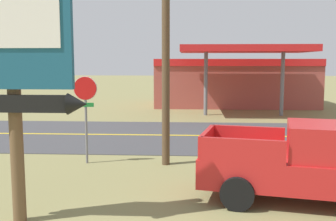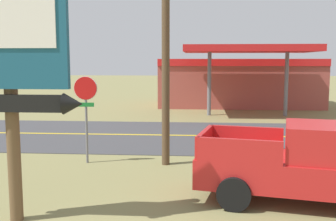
{
  "view_description": "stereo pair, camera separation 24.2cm",
  "coord_description": "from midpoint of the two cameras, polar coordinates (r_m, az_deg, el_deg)",
  "views": [
    {
      "loc": [
        0.76,
        -5.29,
        3.45
      ],
      "look_at": [
        0.0,
        8.0,
        1.8
      ],
      "focal_mm": 42.76,
      "sensor_mm": 36.0,
      "label": 1
    },
    {
      "loc": [
        1.0,
        -5.27,
        3.45
      ],
      "look_at": [
        0.0,
        8.0,
        1.8
      ],
      "focal_mm": 42.76,
      "sensor_mm": 36.0,
      "label": 2
    }
  ],
  "objects": [
    {
      "name": "road_asphalt",
      "position": [
        18.62,
        1.54,
        -3.58
      ],
      "size": [
        140.0,
        8.0,
        0.02
      ],
      "primitive_type": "cube",
      "color": "#3D3D3F",
      "rests_on": "ground"
    },
    {
      "name": "road_centre_line",
      "position": [
        18.62,
        1.54,
        -3.54
      ],
      "size": [
        126.0,
        0.2,
        0.01
      ],
      "primitive_type": "cube",
      "color": "gold",
      "rests_on": "road_asphalt"
    },
    {
      "name": "motel_sign",
      "position": [
        8.81,
        -21.02,
        7.73
      ],
      "size": [
        2.91,
        0.54,
        5.6
      ],
      "color": "brown",
      "rests_on": "ground"
    },
    {
      "name": "stop_sign",
      "position": [
        13.65,
        -11.14,
        0.95
      ],
      "size": [
        0.8,
        0.08,
        2.95
      ],
      "color": "slate",
      "rests_on": "ground"
    },
    {
      "name": "utility_pole",
      "position": [
        13.23,
        0.2,
        14.81
      ],
      "size": [
        1.99,
        0.26,
        9.82
      ],
      "color": "brown",
      "rests_on": "ground"
    },
    {
      "name": "gas_station",
      "position": [
        31.34,
        10.25,
        4.21
      ],
      "size": [
        12.0,
        11.5,
        4.4
      ],
      "color": "#A84C42",
      "rests_on": "ground"
    },
    {
      "name": "pickup_red_parked_on_lawn",
      "position": [
        10.35,
        20.12,
        -7.28
      ],
      "size": [
        5.49,
        3.01,
        1.96
      ],
      "color": "red",
      "rests_on": "ground"
    }
  ]
}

